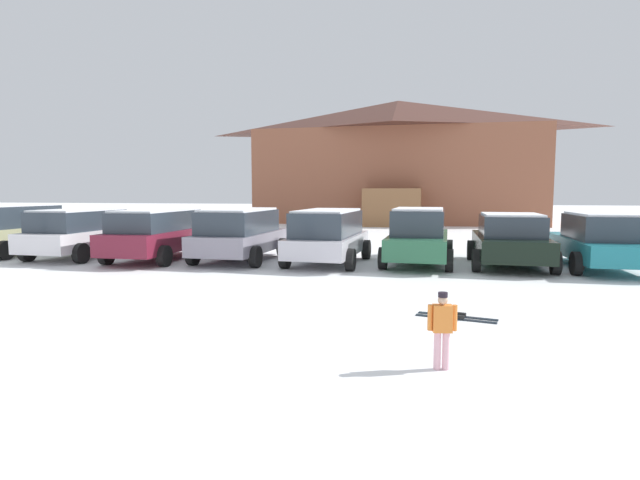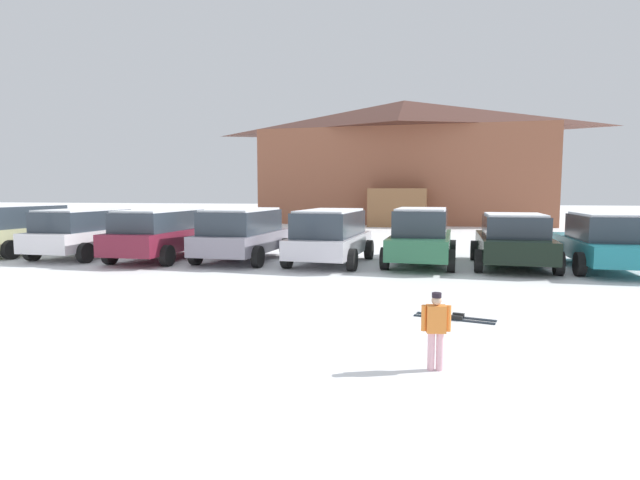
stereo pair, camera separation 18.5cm
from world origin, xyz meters
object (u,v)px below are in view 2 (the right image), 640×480
at_px(parked_beige_suv, 18,228).
at_px(parked_teal_hatchback, 605,241).
at_px(pair_of_skis, 455,318).
at_px(parked_black_sedan, 513,240).
at_px(parked_green_coupe, 421,236).
at_px(parked_grey_wagon, 242,233).
at_px(parked_silver_wagon, 330,235).
at_px(ski_lodge, 403,161).
at_px(parked_white_suv, 84,231).
at_px(parked_maroon_van, 161,232).
at_px(skier_child_in_orange_jacket, 436,327).

bearing_deg(parked_beige_suv, parked_teal_hatchback, 0.55).
relative_size(parked_teal_hatchback, pair_of_skis, 3.30).
relative_size(parked_black_sedan, pair_of_skis, 2.94).
relative_size(parked_green_coupe, parked_black_sedan, 1.10).
xyz_separation_m(parked_grey_wagon, parked_black_sedan, (8.29, 0.22, -0.10)).
distance_m(parked_silver_wagon, parked_green_coupe, 2.78).
bearing_deg(ski_lodge, parked_white_suv, -115.04).
distance_m(ski_lodge, parked_white_suv, 23.83).
relative_size(parked_silver_wagon, parked_black_sedan, 1.02).
xyz_separation_m(ski_lodge, pair_of_skis, (1.83, -27.44, -4.33)).
bearing_deg(parked_teal_hatchback, parked_maroon_van, -177.82).
bearing_deg(parked_maroon_van, parked_teal_hatchback, 2.18).
bearing_deg(parked_beige_suv, parked_green_coupe, 0.80).
bearing_deg(parked_beige_suv, ski_lodge, 58.66).
distance_m(parked_green_coupe, pair_of_skis, 6.64).
distance_m(parked_teal_hatchback, skier_child_in_orange_jacket, 10.49).
xyz_separation_m(parked_silver_wagon, pair_of_skis, (3.34, -6.17, -0.88)).
relative_size(parked_white_suv, parked_black_sedan, 1.00).
bearing_deg(skier_child_in_orange_jacket, parked_grey_wagon, 123.01).
bearing_deg(skier_child_in_orange_jacket, parked_green_coupe, 90.96).
distance_m(parked_grey_wagon, parked_green_coupe, 5.65).
relative_size(parked_beige_suv, parked_silver_wagon, 0.97).
distance_m(skier_child_in_orange_jacket, pair_of_skis, 2.75).
relative_size(parked_white_suv, parked_silver_wagon, 0.97).
bearing_deg(parked_maroon_van, parked_green_coupe, 3.61).
height_order(parked_grey_wagon, parked_silver_wagon, parked_grey_wagon).
bearing_deg(parked_white_suv, parked_green_coupe, 2.46).
height_order(parked_maroon_van, parked_green_coupe, parked_green_coupe).
xyz_separation_m(ski_lodge, parked_grey_wagon, (-4.40, -21.19, -3.45)).
bearing_deg(parked_white_suv, pair_of_skis, -27.26).
xyz_separation_m(parked_silver_wagon, skier_child_in_orange_jacket, (2.91, -8.83, -0.34)).
bearing_deg(pair_of_skis, skier_child_in_orange_jacket, -99.20).
xyz_separation_m(ski_lodge, parked_maroon_van, (-7.13, -21.41, -3.46)).
xyz_separation_m(parked_green_coupe, parked_black_sedan, (2.65, -0.09, -0.05)).
bearing_deg(parked_green_coupe, parked_maroon_van, -176.39).
height_order(parked_green_coupe, parked_teal_hatchback, parked_green_coupe).
distance_m(parked_silver_wagon, parked_teal_hatchback, 7.92).
height_order(parked_beige_suv, pair_of_skis, parked_beige_suv).
xyz_separation_m(parked_maroon_van, skier_child_in_orange_jacket, (8.52, -8.70, -0.33)).
distance_m(parked_silver_wagon, pair_of_skis, 7.07).
height_order(ski_lodge, parked_beige_suv, ski_lodge).
relative_size(parked_white_suv, parked_green_coupe, 0.91).
relative_size(parked_white_suv, skier_child_in_orange_jacket, 4.21).
xyz_separation_m(ski_lodge, parked_green_coupe, (1.24, -20.88, -3.49)).
height_order(parked_maroon_van, parked_silver_wagon, parked_silver_wagon).
xyz_separation_m(parked_beige_suv, parked_white_suv, (2.86, -0.28, -0.06)).
xyz_separation_m(parked_white_suv, parked_grey_wagon, (5.58, 0.17, 0.02)).
bearing_deg(pair_of_skis, parked_silver_wagon, 118.43).
relative_size(parked_beige_suv, parked_maroon_van, 0.93).
distance_m(parked_grey_wagon, parked_teal_hatchback, 10.80).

